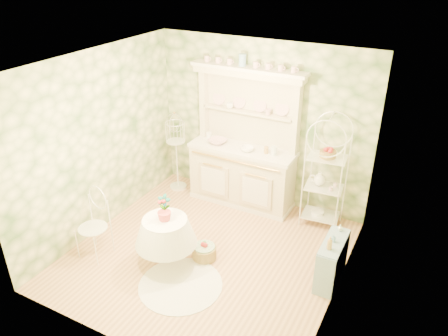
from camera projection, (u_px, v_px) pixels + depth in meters
The scene contains 22 objects.
floor at pixel (208, 254), 6.22m from camera, with size 3.60×3.60×0.00m, color tan.
ceiling at pixel (204, 65), 4.99m from camera, with size 3.60×3.60×0.00m, color white.
wall_left at pixel (99, 143), 6.35m from camera, with size 3.60×3.60×0.00m, color beige.
wall_right at pixel (346, 204), 4.85m from camera, with size 3.60×3.60×0.00m, color beige.
wall_back at pixel (262, 124), 7.02m from camera, with size 3.60×3.60×0.00m, color beige.
wall_front at pixel (112, 246), 4.18m from camera, with size 3.60×3.60×0.00m, color beige.
kitchen_dresser at pixel (243, 140), 6.97m from camera, with size 1.87×0.61×2.29m, color beige.
bakers_rack at pixel (325, 175), 6.52m from camera, with size 0.54×0.38×1.72m, color white.
side_shelf at pixel (332, 261), 5.61m from camera, with size 0.26×0.69×0.59m, color #8BAAC5.
round_table at pixel (166, 239), 5.87m from camera, with size 0.72×0.72×0.79m, color white.
cafe_chair at pixel (94, 232), 6.04m from camera, with size 0.35×0.35×0.76m, color white.
birdcage_stand at pixel (176, 151), 7.60m from camera, with size 0.34×0.34×1.45m, color white.
floor_basket at pixel (204, 251), 6.09m from camera, with size 0.35×0.35×0.23m, color #A18446.
lace_rug at pixel (181, 285), 5.64m from camera, with size 1.09×1.09×0.01m, color white.
bowl_floral at pixel (217, 143), 7.18m from camera, with size 0.30×0.30×0.07m, color white.
bowl_white at pixel (247, 151), 6.92m from camera, with size 0.22×0.22×0.07m, color white.
cup_left at pixel (230, 107), 7.00m from camera, with size 0.12×0.12×0.10m, color white.
cup_right at pixel (268, 113), 6.74m from camera, with size 0.10×0.10×0.09m, color white.
potted_geranium at pixel (165, 209), 5.70m from camera, with size 0.18×0.12×0.34m, color #3F7238.
bottle_amber at pixel (330, 245), 5.30m from camera, with size 0.07×0.07×0.17m, color #B18841.
bottle_blue at pixel (333, 239), 5.45m from camera, with size 0.05×0.05×0.10m, color #74A2C5.
bottle_glass at pixel (340, 228), 5.66m from camera, with size 0.07×0.07×0.09m, color silver.
Camera 1 is at (2.53, -4.29, 3.93)m, focal length 35.00 mm.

